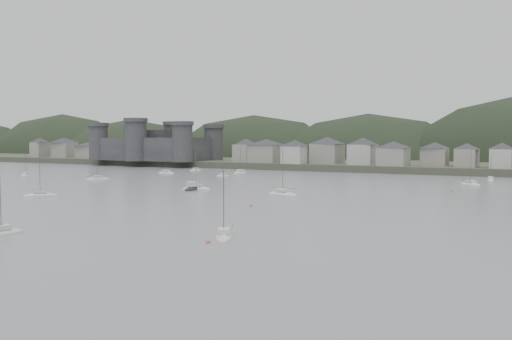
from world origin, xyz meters
The scene contains 9 objects.
ground centered at (0.00, 0.00, 0.00)m, with size 900.00×900.00×0.00m, color slate.
far_shore_land centered at (0.00, 295.00, 1.50)m, with size 900.00×250.00×3.00m, color #383D2D.
forested_ridge centered at (4.83, 269.40, -11.28)m, with size 851.55×103.94×102.57m.
castle centered at (-120.00, 179.80, 10.96)m, with size 66.00×43.00×20.00m.
waterfront_town centered at (50.59, 183.34, 8.66)m, with size 451.48×28.46×12.92m.
sailboat_lead centered at (-42.03, 124.05, 0.19)m, with size 4.25×6.31×8.31m.
moored_fleet centered at (-16.05, 67.05, 0.18)m, with size 243.80×170.72×13.52m.
motor_launch_far centered at (-18.50, 70.53, 0.28)m, with size 5.44×9.40×4.10m.
mooring_buoys centered at (-11.26, 55.28, 0.15)m, with size 127.71×134.63×0.70m.
Camera 1 is at (77.21, -64.16, 14.96)m, focal length 40.34 mm.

